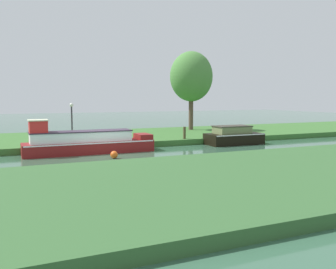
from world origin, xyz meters
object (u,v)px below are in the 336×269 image
(willow_tree_left, at_px, (191,77))
(channel_buoy, at_px, (114,155))
(maroon_barge, at_px, (86,142))
(black_narrowboat, at_px, (233,136))
(lamp_post, at_px, (72,117))
(mooring_post_near, at_px, (184,133))

(willow_tree_left, bearing_deg, channel_buoy, -134.52)
(maroon_barge, xyz_separation_m, black_narrowboat, (10.36, 0.00, -0.09))
(black_narrowboat, distance_m, lamp_post, 11.13)
(maroon_barge, bearing_deg, black_narrowboat, 0.00)
(lamp_post, relative_size, mooring_post_near, 2.98)
(maroon_barge, relative_size, mooring_post_near, 8.91)
(willow_tree_left, distance_m, channel_buoy, 15.05)
(maroon_barge, distance_m, black_narrowboat, 10.36)
(lamp_post, bearing_deg, mooring_post_near, -8.23)
(maroon_barge, distance_m, channel_buoy, 2.72)
(black_narrowboat, distance_m, willow_tree_left, 8.93)
(black_narrowboat, relative_size, lamp_post, 1.59)
(black_narrowboat, relative_size, channel_buoy, 9.93)
(black_narrowboat, distance_m, channel_buoy, 9.70)
(black_narrowboat, xyz_separation_m, willow_tree_left, (0.61, 7.66, 4.56))
(black_narrowboat, relative_size, mooring_post_near, 4.73)
(maroon_barge, height_order, channel_buoy, maroon_barge)
(mooring_post_near, bearing_deg, maroon_barge, -169.70)
(black_narrowboat, height_order, channel_buoy, black_narrowboat)
(maroon_barge, bearing_deg, lamp_post, 99.69)
(willow_tree_left, height_order, lamp_post, willow_tree_left)
(maroon_barge, bearing_deg, willow_tree_left, 34.91)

